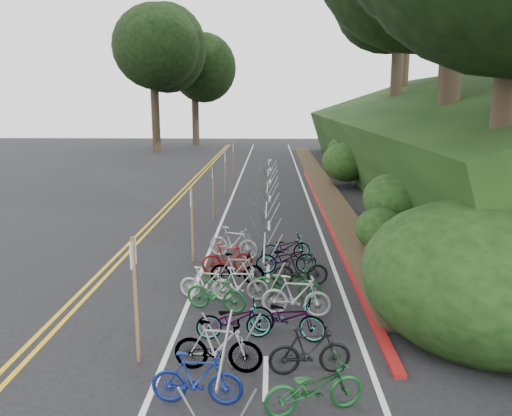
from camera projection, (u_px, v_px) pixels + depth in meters
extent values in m
plane|color=black|center=(135.00, 329.00, 11.72)|extent=(120.00, 120.00, 0.00)
cube|color=gold|center=(148.00, 225.00, 21.55)|extent=(0.12, 80.00, 0.01)
cube|color=gold|center=(155.00, 225.00, 21.55)|extent=(0.12, 80.00, 0.01)
cube|color=silver|center=(220.00, 225.00, 21.46)|extent=(0.12, 80.00, 0.01)
cube|color=silver|center=(318.00, 226.00, 21.33)|extent=(0.12, 80.00, 0.01)
cube|color=silver|center=(266.00, 377.00, 9.67)|extent=(0.10, 1.60, 0.01)
cube|color=silver|center=(268.00, 273.00, 15.53)|extent=(0.10, 1.60, 0.01)
cube|color=silver|center=(269.00, 225.00, 21.40)|extent=(0.10, 1.60, 0.01)
cube|color=silver|center=(270.00, 199.00, 27.26)|extent=(0.10, 1.60, 0.01)
cube|color=silver|center=(270.00, 181.00, 33.12)|extent=(0.10, 1.60, 0.01)
cube|color=silver|center=(270.00, 169.00, 38.98)|extent=(0.10, 1.60, 0.01)
cube|color=silver|center=(270.00, 160.00, 44.84)|extent=(0.10, 1.60, 0.01)
cube|color=maroon|center=(325.00, 214.00, 23.26)|extent=(0.25, 28.00, 0.10)
cube|color=black|center=(431.00, 139.00, 32.21)|extent=(12.32, 44.00, 9.11)
cube|color=#382819|center=(320.00, 180.00, 33.00)|extent=(1.40, 44.00, 0.16)
ellipsoid|color=#284C19|center=(411.00, 252.00, 14.21)|extent=(2.00, 2.80, 1.60)
ellipsoid|color=#284C19|center=(398.00, 200.00, 18.97)|extent=(2.60, 3.64, 2.08)
ellipsoid|color=#284C19|center=(393.00, 168.00, 24.70)|extent=(2.20, 3.08, 1.76)
ellipsoid|color=#284C19|center=(346.00, 162.00, 30.69)|extent=(3.00, 4.20, 2.40)
ellipsoid|color=#284C19|center=(344.00, 150.00, 36.50)|extent=(2.40, 3.36, 1.92)
ellipsoid|color=#284C19|center=(353.00, 136.00, 40.22)|extent=(2.80, 3.92, 2.24)
ellipsoid|color=#284C19|center=(382.00, 230.00, 17.18)|extent=(1.80, 2.52, 1.44)
ellipsoid|color=#284C19|center=(391.00, 148.00, 28.45)|extent=(3.20, 4.48, 2.56)
ellipsoid|color=black|center=(475.00, 276.00, 11.71)|extent=(5.28, 6.16, 3.52)
cylinder|color=#2D2319|center=(506.00, 129.00, 13.41)|extent=(0.85, 0.85, 6.61)
cylinder|color=#2D2319|center=(451.00, 76.00, 21.78)|extent=(0.91, 0.91, 7.63)
cylinder|color=#2D2319|center=(448.00, 61.00, 29.26)|extent=(0.96, 0.96, 8.64)
cylinder|color=#2D2319|center=(396.00, 85.00, 37.35)|extent=(0.88, 0.88, 7.12)
cylinder|color=#2D2319|center=(403.00, 74.00, 44.84)|extent=(0.93, 0.93, 8.14)
cylinder|color=#2D2319|center=(156.00, 119.00, 52.33)|extent=(0.85, 0.85, 6.61)
ellipsoid|color=black|center=(153.00, 60.00, 51.05)|extent=(9.04, 9.04, 8.59)
cylinder|color=#2D2319|center=(196.00, 119.00, 60.10)|extent=(0.83, 0.83, 6.10)
ellipsoid|color=black|center=(194.00, 73.00, 58.96)|extent=(7.91, 7.91, 7.51)
cylinder|color=#9C9D9D|center=(225.00, 344.00, 8.45)|extent=(0.05, 2.79, 0.05)
cylinder|color=#9C9D9D|center=(218.00, 341.00, 9.85)|extent=(0.61, 0.04, 1.19)
cylinder|color=#9C9D9D|center=(246.00, 341.00, 9.83)|extent=(0.61, 0.04, 1.19)
cylinder|color=#9C9D9D|center=(264.00, 247.00, 14.32)|extent=(0.05, 3.00, 0.05)
cylinder|color=#9C9D9D|center=(253.00, 283.00, 13.08)|extent=(0.58, 0.04, 1.13)
cylinder|color=#9C9D9D|center=(274.00, 283.00, 13.06)|extent=(0.58, 0.04, 1.13)
cylinder|color=#9C9D9D|center=(256.00, 251.00, 15.82)|extent=(0.58, 0.04, 1.13)
cylinder|color=#9C9D9D|center=(274.00, 251.00, 15.80)|extent=(0.58, 0.04, 1.13)
cylinder|color=#9C9D9D|center=(266.00, 209.00, 19.20)|extent=(0.05, 3.00, 0.05)
cylinder|color=#9C9D9D|center=(258.00, 233.00, 17.96)|extent=(0.58, 0.04, 1.13)
cylinder|color=#9C9D9D|center=(274.00, 233.00, 17.95)|extent=(0.58, 0.04, 1.13)
cylinder|color=#9C9D9D|center=(260.00, 216.00, 20.70)|extent=(0.58, 0.04, 1.13)
cylinder|color=#9C9D9D|center=(273.00, 216.00, 20.68)|extent=(0.58, 0.04, 1.13)
cylinder|color=#9C9D9D|center=(267.00, 187.00, 24.09)|extent=(0.05, 3.00, 0.05)
cylinder|color=#9C9D9D|center=(261.00, 205.00, 22.85)|extent=(0.58, 0.04, 1.13)
cylinder|color=#9C9D9D|center=(273.00, 205.00, 22.83)|extent=(0.58, 0.04, 1.13)
cylinder|color=#9C9D9D|center=(262.00, 194.00, 25.58)|extent=(0.58, 0.04, 1.13)
cylinder|color=#9C9D9D|center=(273.00, 194.00, 25.57)|extent=(0.58, 0.04, 1.13)
cylinder|color=#9C9D9D|center=(268.00, 173.00, 28.97)|extent=(0.05, 3.00, 0.05)
cylinder|color=#9C9D9D|center=(263.00, 186.00, 27.73)|extent=(0.58, 0.04, 1.13)
cylinder|color=#9C9D9D|center=(273.00, 186.00, 27.72)|extent=(0.58, 0.04, 1.13)
cylinder|color=#9C9D9D|center=(264.00, 179.00, 30.47)|extent=(0.58, 0.04, 1.13)
cylinder|color=#9C9D9D|center=(273.00, 179.00, 30.45)|extent=(0.58, 0.04, 1.13)
cylinder|color=#9C9D9D|center=(269.00, 162.00, 33.86)|extent=(0.05, 3.00, 0.05)
cylinder|color=#9C9D9D|center=(264.00, 173.00, 32.62)|extent=(0.58, 0.04, 1.13)
cylinder|color=#9C9D9D|center=(273.00, 174.00, 32.60)|extent=(0.58, 0.04, 1.13)
cylinder|color=#9C9D9D|center=(265.00, 168.00, 35.35)|extent=(0.58, 0.04, 1.13)
cylinder|color=#9C9D9D|center=(273.00, 168.00, 35.34)|extent=(0.58, 0.04, 1.13)
cylinder|color=brown|center=(136.00, 301.00, 9.97)|extent=(0.08, 0.08, 2.66)
cube|color=silver|center=(133.00, 254.00, 9.77)|extent=(0.02, 0.40, 0.50)
cylinder|color=brown|center=(192.00, 225.00, 16.32)|extent=(0.08, 0.08, 2.50)
cube|color=silver|center=(191.00, 199.00, 16.13)|extent=(0.02, 0.40, 0.50)
cylinder|color=brown|center=(213.00, 192.00, 22.18)|extent=(0.08, 0.08, 2.50)
cube|color=silver|center=(213.00, 172.00, 21.99)|extent=(0.02, 0.40, 0.50)
cylinder|color=brown|center=(225.00, 173.00, 28.05)|extent=(0.08, 0.08, 2.50)
cube|color=silver|center=(225.00, 157.00, 27.86)|extent=(0.02, 0.40, 0.50)
cylinder|color=brown|center=(233.00, 161.00, 33.91)|extent=(0.08, 0.08, 2.50)
cube|color=silver|center=(233.00, 147.00, 33.72)|extent=(0.02, 0.40, 0.50)
imported|color=beige|center=(206.00, 283.00, 13.39)|extent=(0.69, 1.56, 0.91)
imported|color=navy|center=(197.00, 378.00, 8.73)|extent=(0.54, 1.66, 0.99)
imported|color=#144C1E|center=(314.00, 387.00, 8.51)|extent=(1.11, 1.90, 0.94)
imported|color=slate|center=(218.00, 346.00, 9.79)|extent=(0.69, 1.82, 1.07)
imported|color=black|center=(310.00, 351.00, 9.70)|extent=(0.68, 1.69, 0.99)
imported|color=slate|center=(234.00, 319.00, 11.19)|extent=(0.78, 1.76, 0.89)
imported|color=slate|center=(287.00, 317.00, 11.24)|extent=(1.27, 1.96, 0.97)
imported|color=#144C1E|center=(216.00, 293.00, 12.64)|extent=(0.93, 1.69, 0.98)
imported|color=#9E9EA3|center=(296.00, 296.00, 12.33)|extent=(0.71, 1.79, 1.05)
imported|color=#9E9EA3|center=(240.00, 284.00, 13.30)|extent=(0.49, 1.56, 0.93)
imported|color=#144C1E|center=(287.00, 283.00, 13.29)|extent=(0.98, 1.95, 0.98)
imported|color=slate|center=(237.00, 269.00, 14.44)|extent=(0.50, 1.59, 0.95)
imported|color=black|center=(300.00, 270.00, 14.36)|extent=(0.64, 1.67, 0.98)
imported|color=maroon|center=(227.00, 258.00, 15.42)|extent=(0.75, 1.65, 0.96)
imported|color=slate|center=(286.00, 258.00, 15.38)|extent=(0.80, 1.92, 0.98)
imported|color=#9E9EA3|center=(234.00, 243.00, 16.91)|extent=(1.09, 1.86, 1.08)
imported|color=slate|center=(286.00, 247.00, 16.72)|extent=(0.94, 1.76, 0.88)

